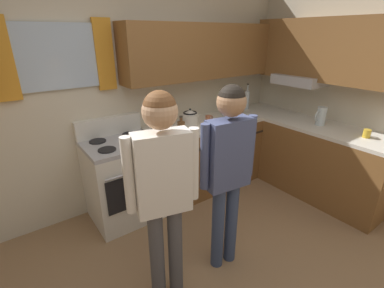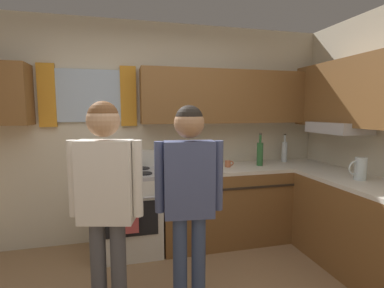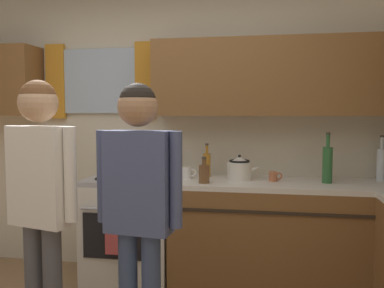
# 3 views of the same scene
# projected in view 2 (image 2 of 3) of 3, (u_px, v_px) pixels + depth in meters

# --- Properties ---
(back_wall_unit) EXTENTS (4.60, 0.42, 2.60)m
(back_wall_unit) POSITION_uv_depth(u_px,v_px,m) (147.00, 120.00, 3.35)
(back_wall_unit) COLOR beige
(back_wall_unit) RESTS_ON ground
(kitchen_counter_run) EXTENTS (2.11, 2.10, 0.90)m
(kitchen_counter_run) POSITION_uv_depth(u_px,v_px,m) (289.00, 212.00, 3.14)
(kitchen_counter_run) COLOR brown
(kitchen_counter_run) RESTS_ON ground
(stove_oven) EXTENTS (0.72, 0.67, 1.10)m
(stove_oven) POSITION_uv_depth(u_px,v_px,m) (128.00, 210.00, 3.14)
(stove_oven) COLOR silver
(stove_oven) RESTS_ON ground
(bottle_squat_brown) EXTENTS (0.08, 0.08, 0.21)m
(bottle_squat_brown) POSITION_uv_depth(u_px,v_px,m) (188.00, 165.00, 3.06)
(bottle_squat_brown) COLOR brown
(bottle_squat_brown) RESTS_ON kitchen_counter_run
(bottle_wine_green) EXTENTS (0.08, 0.08, 0.39)m
(bottle_wine_green) POSITION_uv_depth(u_px,v_px,m) (260.00, 153.00, 3.44)
(bottle_wine_green) COLOR #2D6633
(bottle_wine_green) RESTS_ON kitchen_counter_run
(bottle_oil_amber) EXTENTS (0.06, 0.06, 0.29)m
(bottle_oil_amber) POSITION_uv_depth(u_px,v_px,m) (181.00, 158.00, 3.34)
(bottle_oil_amber) COLOR #B27223
(bottle_oil_amber) RESTS_ON kitchen_counter_run
(bottle_tall_clear) EXTENTS (0.07, 0.07, 0.37)m
(bottle_tall_clear) POSITION_uv_depth(u_px,v_px,m) (284.00, 151.00, 3.70)
(bottle_tall_clear) COLOR silver
(bottle_tall_clear) RESTS_ON kitchen_counter_run
(mug_ceramic_white) EXTENTS (0.13, 0.08, 0.09)m
(mug_ceramic_white) POSITION_uv_depth(u_px,v_px,m) (170.00, 166.00, 3.20)
(mug_ceramic_white) COLOR white
(mug_ceramic_white) RESTS_ON kitchen_counter_run
(cup_terracotta) EXTENTS (0.11, 0.07, 0.08)m
(cup_terracotta) POSITION_uv_depth(u_px,v_px,m) (228.00, 164.00, 3.37)
(cup_terracotta) COLOR #B76642
(cup_terracotta) RESTS_ON kitchen_counter_run
(stovetop_kettle) EXTENTS (0.27, 0.20, 0.21)m
(stovetop_kettle) POSITION_uv_depth(u_px,v_px,m) (206.00, 160.00, 3.31)
(stovetop_kettle) COLOR silver
(stovetop_kettle) RESTS_ON kitchen_counter_run
(water_pitcher) EXTENTS (0.19, 0.11, 0.22)m
(water_pitcher) POSITION_uv_depth(u_px,v_px,m) (360.00, 169.00, 2.72)
(water_pitcher) COLOR silver
(water_pitcher) RESTS_ON kitchen_counter_run
(adult_left) EXTENTS (0.49, 0.24, 1.63)m
(adult_left) POSITION_uv_depth(u_px,v_px,m) (106.00, 190.00, 1.92)
(adult_left) COLOR #4C4C51
(adult_left) RESTS_ON ground
(adult_in_plaid) EXTENTS (0.50, 0.22, 1.61)m
(adult_in_plaid) POSITION_uv_depth(u_px,v_px,m) (189.00, 187.00, 2.06)
(adult_in_plaid) COLOR #38476B
(adult_in_plaid) RESTS_ON ground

